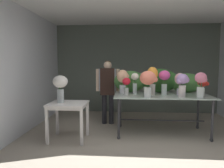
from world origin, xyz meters
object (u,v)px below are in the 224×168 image
Objects in this scene: vase_coral_snapdragons at (148,80)px; vase_peach_freesia at (123,79)px; side_table_white at (68,108)px; vase_crimson_peonies at (126,85)px; vase_blush_lilies at (180,82)px; vase_fuchsia_tulips at (164,79)px; vase_scarlet_dahlias at (203,85)px; vase_ivory_roses at (135,82)px; vase_sunset_hydrangea at (152,78)px; florist at (108,85)px; vase_white_roses_tall at (60,85)px; vase_rosy_carnations at (201,83)px; display_table_glass at (162,100)px; vase_lilac_ranunculus at (182,83)px.

vase_peach_freesia is at bearing 134.37° from vase_coral_snapdragons.
side_table_white is 1.25m from vase_crimson_peonies.
vase_blush_lilies is 0.32m from vase_fuchsia_tulips.
vase_ivory_roses is at bearing 174.62° from vase_scarlet_dahlias.
vase_blush_lilies is (2.24, 0.50, 0.48)m from side_table_white.
vase_sunset_hydrangea is 1.13× the size of vase_peach_freesia.
vase_scarlet_dahlias is 0.65× the size of vase_coral_snapdragons.
florist is 4.23× the size of vase_crimson_peonies.
vase_white_roses_tall reaches higher than side_table_white.
vase_rosy_carnations is 1.00m from vase_coral_snapdragons.
vase_fuchsia_tulips reaches higher than side_table_white.
display_table_glass is 4.31× the size of vase_blush_lilies.
vase_white_roses_tall is at bearing -158.48° from vase_ivory_roses.
vase_crimson_peonies is (-1.42, 0.20, -0.07)m from vase_rosy_carnations.
vase_lilac_ranunculus reaches higher than side_table_white.
vase_lilac_ranunculus is at bearing -31.26° from florist.
vase_ivory_roses is 0.78× the size of vase_sunset_hydrangea.
vase_coral_snapdragons is 1.12× the size of vase_lilac_ranunculus.
vase_ivory_roses reaches higher than vase_crimson_peonies.
vase_lilac_ranunculus is (0.30, -0.31, -0.05)m from vase_fuchsia_tulips.
florist reaches higher than vase_blush_lilies.
vase_crimson_peonies is 0.30m from vase_ivory_roses.
vase_ivory_roses is at bearing 175.63° from vase_blush_lilies.
vase_coral_snapdragons is 0.97× the size of vase_white_roses_tall.
vase_ivory_roses is 0.86× the size of vase_white_roses_tall.
vase_white_roses_tall is at bearing -152.18° from vase_peach_freesia.
florist is 3.42× the size of vase_ivory_roses.
vase_sunset_hydrangea reaches higher than vase_scarlet_dahlias.
florist reaches higher than display_table_glass.
vase_sunset_hydrangea reaches higher than vase_coral_snapdragons.
side_table_white is at bearing -174.64° from vase_lilac_ranunculus.
vase_crimson_peonies is 0.63× the size of vase_sunset_hydrangea.
vase_coral_snapdragons is at bearing -45.63° from vase_peach_freesia.
display_table_glass is 4.31× the size of vase_lilac_ranunculus.
vase_crimson_peonies is at bearing 152.32° from vase_coral_snapdragons.
vase_peach_freesia is at bearing 161.96° from vase_rosy_carnations.
vase_coral_snapdragons is at bearing -172.62° from vase_lilac_ranunculus.
vase_coral_snapdragons is at bearing 4.05° from vase_white_roses_tall.
vase_fuchsia_tulips is at bearing 13.99° from vase_white_roses_tall.
vase_fuchsia_tulips reaches higher than vase_crimson_peonies.
display_table_glass is at bearing 15.11° from side_table_white.
vase_blush_lilies reaches higher than side_table_white.
vase_coral_snapdragons is (-0.33, -0.39, 0.45)m from display_table_glass.
vase_crimson_peonies is 0.56m from vase_sunset_hydrangea.
vase_white_roses_tall is (-1.28, -0.34, 0.02)m from vase_crimson_peonies.
vase_sunset_hydrangea is at bearing -16.95° from vase_peach_freesia.
vase_sunset_hydrangea is at bearing 13.71° from vase_white_roses_tall.
florist reaches higher than vase_crimson_peonies.
side_table_white is 2.35m from vase_blush_lilies.
florist is at bearing 54.82° from vase_white_roses_tall.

